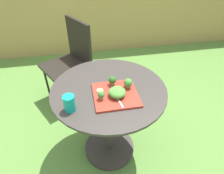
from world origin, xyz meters
TOP-DOWN VIEW (x-y plane):
  - ground_plane at (0.00, 0.00)m, footprint 12.00×12.00m
  - bamboo_fence at (0.00, 1.98)m, footprint 8.00×0.08m
  - patio_table at (0.00, 0.00)m, footprint 0.80×0.80m
  - patio_chair at (-0.26, 0.84)m, footprint 0.60×0.60m
  - salad_plate at (0.03, -0.09)m, footprint 0.29×0.29m
  - drinking_glass at (-0.26, -0.17)m, footprint 0.07×0.07m
  - fork at (0.03, -0.13)m, footprint 0.04×0.15m
  - lettuce_mound at (0.04, -0.11)m, footprint 0.11×0.11m
  - broccoli_floret_0 at (0.03, 0.02)m, footprint 0.05×0.05m
  - broccoli_floret_1 at (0.13, -0.04)m, footprint 0.06×0.06m
  - broccoli_floret_2 at (-0.07, -0.12)m, footprint 0.04×0.04m
  - cucumber_slice_0 at (-0.07, -0.04)m, footprint 0.05×0.05m

SIDE VIEW (x-z plane):
  - ground_plane at x=0.00m, z-range 0.00..0.00m
  - patio_table at x=0.00m, z-range 0.07..0.78m
  - patio_chair at x=-0.26m, z-range 0.08..0.98m
  - bamboo_fence at x=0.00m, z-range 0.00..1.31m
  - salad_plate at x=0.03m, z-range 0.71..0.72m
  - fork at x=0.03m, z-range 0.72..0.73m
  - cucumber_slice_0 at x=-0.07m, z-range 0.72..0.73m
  - lettuce_mound at x=0.04m, z-range 0.72..0.78m
  - drinking_glass at x=-0.26m, z-range 0.70..0.81m
  - broccoli_floret_2 at x=-0.07m, z-range 0.73..0.78m
  - broccoli_floret_0 at x=0.03m, z-range 0.73..0.79m
  - broccoli_floret_1 at x=0.13m, z-range 0.73..0.80m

